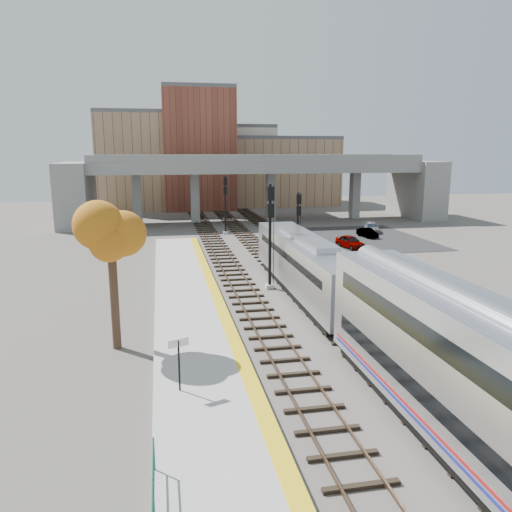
{
  "coord_description": "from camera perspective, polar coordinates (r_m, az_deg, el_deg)",
  "views": [
    {
      "loc": [
        -8.91,
        -26.21,
        10.14
      ],
      "look_at": [
        -2.11,
        9.01,
        2.5
      ],
      "focal_mm": 35.0,
      "sensor_mm": 36.0,
      "label": 1
    }
  ],
  "objects": [
    {
      "name": "parking_lot",
      "position": [
        59.71,
        11.82,
        2.01
      ],
      "size": [
        14.0,
        18.0,
        0.04
      ],
      "primitive_type": "cube",
      "color": "black",
      "rests_on": "ground"
    },
    {
      "name": "signal_mast_near",
      "position": [
        36.4,
        1.63,
        2.26
      ],
      "size": [
        0.6,
        0.64,
        7.75
      ],
      "color": "#9E9E99",
      "rests_on": "ground"
    },
    {
      "name": "car_c",
      "position": [
        64.08,
        13.07,
        3.17
      ],
      "size": [
        2.82,
        4.31,
        1.16
      ],
      "primitive_type": "imported",
      "rotation": [
        0.0,
        0.0,
        -0.33
      ],
      "color": "#99999E",
      "rests_on": "parking_lot"
    },
    {
      "name": "platform",
      "position": [
        28.09,
        -6.91,
        -8.85
      ],
      "size": [
        4.5,
        60.0,
        0.35
      ],
      "primitive_type": "cube",
      "color": "#9E9E99",
      "rests_on": "ground"
    },
    {
      "name": "tracks",
      "position": [
        41.19,
        3.25,
        -2.14
      ],
      "size": [
        10.7,
        95.0,
        0.25
      ],
      "color": "black",
      "rests_on": "ground"
    },
    {
      "name": "locomotive",
      "position": [
        35.18,
        5.73,
        -0.95
      ],
      "size": [
        3.02,
        19.05,
        4.1
      ],
      "color": "#A8AAB2",
      "rests_on": "ground"
    },
    {
      "name": "car_b",
      "position": [
        60.27,
        12.61,
        2.6
      ],
      "size": [
        1.62,
        3.4,
        1.08
      ],
      "primitive_type": "imported",
      "rotation": [
        0.0,
        0.0,
        0.15
      ],
      "color": "#99999E",
      "rests_on": "parking_lot"
    },
    {
      "name": "tree",
      "position": [
        25.88,
        -16.29,
        2.37
      ],
      "size": [
        3.6,
        3.6,
        8.11
      ],
      "color": "#382619",
      "rests_on": "ground"
    },
    {
      "name": "signal_mast_mid",
      "position": [
        44.38,
        4.79,
        2.88
      ],
      "size": [
        0.6,
        0.64,
        6.5
      ],
      "color": "#9E9E99",
      "rests_on": "ground"
    },
    {
      "name": "signal_mast_far",
      "position": [
        61.04,
        -3.52,
        5.75
      ],
      "size": [
        0.6,
        0.64,
        7.05
      ],
      "color": "#9E9E99",
      "rests_on": "ground"
    },
    {
      "name": "yellow_strip",
      "position": [
        28.2,
        -3.02,
        -8.3
      ],
      "size": [
        0.7,
        60.0,
        0.01
      ],
      "primitive_type": "cube",
      "color": "yellow",
      "rests_on": "platform"
    },
    {
      "name": "car_a",
      "position": [
        53.25,
        10.73,
        1.61
      ],
      "size": [
        2.41,
        4.15,
        1.33
      ],
      "primitive_type": "imported",
      "rotation": [
        0.0,
        0.0,
        0.23
      ],
      "color": "#99999E",
      "rests_on": "parking_lot"
    },
    {
      "name": "ground",
      "position": [
        29.48,
        7.45,
        -8.2
      ],
      "size": [
        160.0,
        160.0,
        0.0
      ],
      "primitive_type": "plane",
      "color": "#47423D",
      "rests_on": "ground"
    },
    {
      "name": "overpass",
      "position": [
        72.67,
        0.07,
        8.61
      ],
      "size": [
        54.0,
        12.0,
        9.5
      ],
      "color": "slate",
      "rests_on": "ground"
    },
    {
      "name": "station_sign",
      "position": [
        21.02,
        -8.83,
        -10.97
      ],
      "size": [
        0.86,
        0.35,
        2.27
      ],
      "rotation": [
        0.0,
        0.0,
        0.34
      ],
      "color": "black",
      "rests_on": "platform"
    },
    {
      "name": "buildings_far",
      "position": [
        93.36,
        -4.75,
        10.6
      ],
      "size": [
        43.0,
        21.0,
        20.6
      ],
      "color": "#997558",
      "rests_on": "ground"
    }
  ]
}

